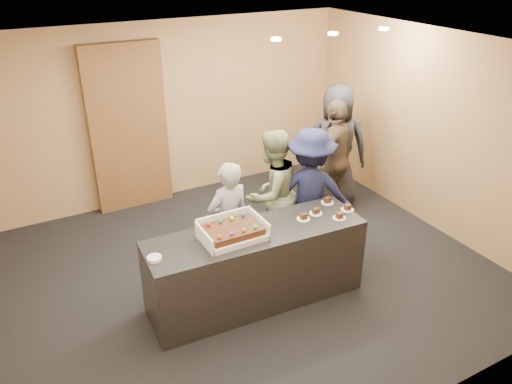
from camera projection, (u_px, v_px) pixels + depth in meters
room at (235, 174)px, 5.53m from camera, size 6.04×6.00×2.70m
serving_counter at (256, 266)px, 5.51m from camera, size 2.43×0.82×0.90m
storage_cabinet at (128, 129)px, 7.25m from camera, size 1.12×0.15×2.46m
cake_box at (232, 233)px, 5.19m from camera, size 0.66×0.45×0.19m
sheet_cake at (233, 230)px, 5.15m from camera, size 0.56×0.39×0.11m
plate_stack at (154, 258)px, 4.82m from camera, size 0.14×0.14×0.04m
slice_a at (303, 217)px, 5.53m from camera, size 0.15×0.15×0.07m
slice_b at (316, 212)px, 5.64m from camera, size 0.15×0.15×0.07m
slice_c at (339, 216)px, 5.55m from camera, size 0.15×0.15×0.07m
slice_d at (327, 201)px, 5.88m from camera, size 0.15×0.15×0.07m
slice_e at (347, 208)px, 5.72m from camera, size 0.15×0.15×0.07m
person_server_grey at (229, 222)px, 5.79m from camera, size 0.59×0.43×1.50m
person_sage_man at (272, 194)px, 6.25m from camera, size 0.96×0.83×1.67m
person_navy_man at (310, 193)px, 6.25m from camera, size 1.26×1.10×1.69m
person_brown_extra at (335, 159)px, 7.14m from camera, size 1.11×0.86×1.75m
person_dark_suit at (336, 148)px, 7.34m from camera, size 1.11×1.01×1.90m
ceiling_spotlights at (333, 34)px, 6.02m from camera, size 1.72×0.12×0.03m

